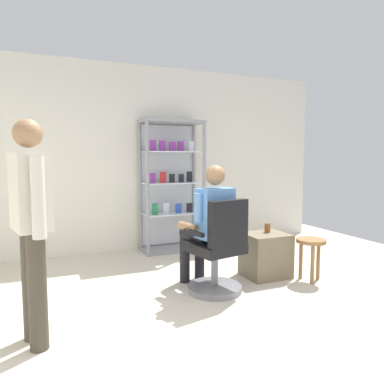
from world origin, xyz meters
TOP-DOWN VIEW (x-y plane):
  - ground_plane at (0.00, 0.00)m, footprint 7.20×7.20m
  - back_wall at (0.00, 3.00)m, footprint 6.00×0.10m
  - display_cabinet_main at (0.40, 2.76)m, footprint 0.90×0.45m
  - office_chair at (0.26, 0.93)m, footprint 0.61×0.58m
  - seated_shopkeeper at (0.23, 1.09)m, footprint 0.54×0.61m
  - storage_crate at (1.00, 1.18)m, footprint 0.48×0.43m
  - tea_glass at (1.06, 1.24)m, footprint 0.07×0.07m
  - standing_customer at (-1.42, 0.55)m, footprint 0.30×0.51m
  - wooden_stool at (1.37, 0.86)m, footprint 0.32×0.32m

SIDE VIEW (x-z plane):
  - ground_plane at x=0.00m, z-range 0.00..0.00m
  - storage_crate at x=1.00m, z-range 0.00..0.50m
  - wooden_stool at x=1.37m, z-range 0.14..0.61m
  - office_chair at x=0.26m, z-range -0.09..0.87m
  - tea_glass at x=1.06m, z-range 0.50..0.60m
  - seated_shopkeeper at x=0.23m, z-range 0.07..1.36m
  - standing_customer at x=-1.42m, z-range 0.12..1.75m
  - display_cabinet_main at x=0.40m, z-range 0.02..1.92m
  - back_wall at x=0.00m, z-range 0.00..2.70m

